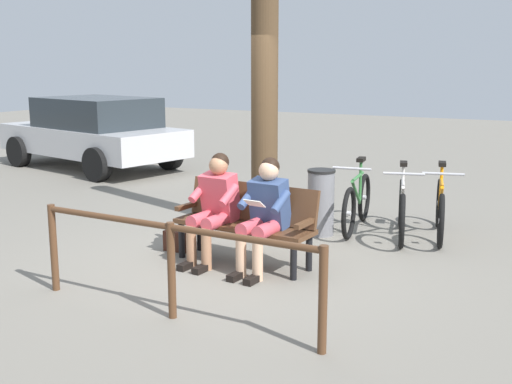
# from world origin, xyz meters

# --- Properties ---
(ground_plane) EXTENTS (40.00, 40.00, 0.00)m
(ground_plane) POSITION_xyz_m (0.00, 0.00, 0.00)
(ground_plane) COLOR slate
(bench) EXTENTS (1.63, 0.59, 0.87)m
(bench) POSITION_xyz_m (-0.14, -0.05, 0.51)
(bench) COLOR #51331E
(bench) RESTS_ON ground
(person_reading) EXTENTS (0.51, 0.79, 1.20)m
(person_reading) POSITION_xyz_m (-0.45, 0.14, 0.66)
(person_reading) COLOR #334772
(person_reading) RESTS_ON ground
(person_companion) EXTENTS (0.51, 0.79, 1.20)m
(person_companion) POSITION_xyz_m (0.19, 0.09, 0.66)
(person_companion) COLOR #D84C59
(person_companion) RESTS_ON ground
(handbag) EXTENTS (0.31, 0.15, 0.24)m
(handbag) POSITION_xyz_m (0.79, -0.03, 0.12)
(handbag) COLOR #3F1E14
(handbag) RESTS_ON ground
(tree_trunk) EXTENTS (0.34, 0.34, 4.14)m
(tree_trunk) POSITION_xyz_m (0.33, -1.37, 2.07)
(tree_trunk) COLOR #4C3823
(tree_trunk) RESTS_ON ground
(litter_bin) EXTENTS (0.35, 0.35, 0.85)m
(litter_bin) POSITION_xyz_m (-0.42, -1.49, 0.42)
(litter_bin) COLOR slate
(litter_bin) RESTS_ON ground
(bicycle_orange) EXTENTS (0.55, 1.65, 0.94)m
(bicycle_orange) POSITION_xyz_m (-1.79, -2.08, 0.36)
(bicycle_orange) COLOR black
(bicycle_orange) RESTS_ON ground
(bicycle_green) EXTENTS (0.60, 1.64, 0.94)m
(bicycle_green) POSITION_xyz_m (-1.37, -1.86, 0.36)
(bicycle_green) COLOR black
(bicycle_green) RESTS_ON ground
(bicycle_silver) EXTENTS (0.48, 1.67, 0.94)m
(bicycle_silver) POSITION_xyz_m (-0.75, -1.96, 0.36)
(bicycle_silver) COLOR black
(bicycle_silver) RESTS_ON ground
(railing_fence) EXTENTS (2.87, 0.15, 0.85)m
(railing_fence) POSITION_xyz_m (-0.32, 1.64, 0.58)
(railing_fence) COLOR #51331E
(railing_fence) RESTS_ON ground
(parked_car) EXTENTS (4.49, 2.69, 1.47)m
(parked_car) POSITION_xyz_m (5.73, -4.18, 0.77)
(parked_car) COLOR silver
(parked_car) RESTS_ON ground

